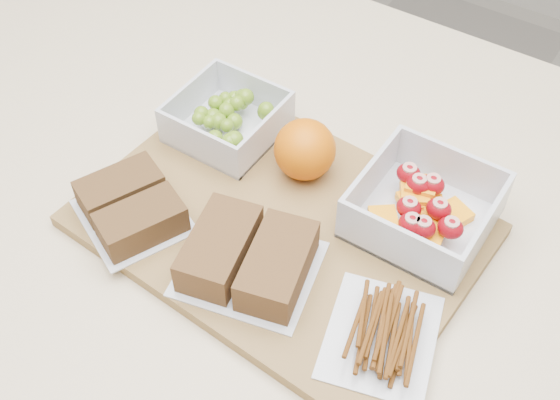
# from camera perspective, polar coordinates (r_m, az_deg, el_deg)

# --- Properties ---
(counter) EXTENTS (1.20, 0.90, 0.90)m
(counter) POSITION_cam_1_polar(r_m,az_deg,el_deg) (1.19, -0.56, -15.35)
(counter) COLOR beige
(counter) RESTS_ON ground
(cutting_board) EXTENTS (0.44, 0.32, 0.02)m
(cutting_board) POSITION_cam_1_polar(r_m,az_deg,el_deg) (0.79, 0.01, -2.07)
(cutting_board) COLOR olive
(cutting_board) RESTS_ON counter
(grape_container) EXTENTS (0.12, 0.12, 0.05)m
(grape_container) POSITION_cam_1_polar(r_m,az_deg,el_deg) (0.86, -4.15, 6.58)
(grape_container) COLOR silver
(grape_container) RESTS_ON cutting_board
(fruit_container) EXTENTS (0.14, 0.14, 0.06)m
(fruit_container) POSITION_cam_1_polar(r_m,az_deg,el_deg) (0.78, 11.55, -0.75)
(fruit_container) COLOR silver
(fruit_container) RESTS_ON cutting_board
(orange) EXTENTS (0.07, 0.07, 0.07)m
(orange) POSITION_cam_1_polar(r_m,az_deg,el_deg) (0.80, 2.03, 4.13)
(orange) COLOR orange
(orange) RESTS_ON cutting_board
(sandwich_bag_left) EXTENTS (0.15, 0.14, 0.04)m
(sandwich_bag_left) POSITION_cam_1_polar(r_m,az_deg,el_deg) (0.79, -12.02, -0.51)
(sandwich_bag_left) COLOR silver
(sandwich_bag_left) RESTS_ON cutting_board
(sandwich_bag_center) EXTENTS (0.16, 0.15, 0.04)m
(sandwich_bag_center) POSITION_cam_1_polar(r_m,az_deg,el_deg) (0.72, -2.59, -4.68)
(sandwich_bag_center) COLOR silver
(sandwich_bag_center) RESTS_ON cutting_board
(pretzel_bag) EXTENTS (0.13, 0.15, 0.03)m
(pretzel_bag) POSITION_cam_1_polar(r_m,az_deg,el_deg) (0.69, 8.31, -10.41)
(pretzel_bag) COLOR silver
(pretzel_bag) RESTS_ON cutting_board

